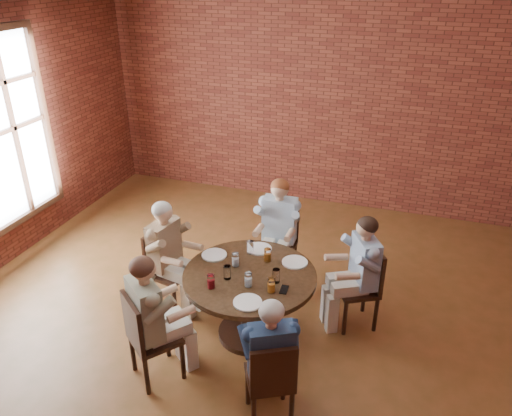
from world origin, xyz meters
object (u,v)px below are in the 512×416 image
(chair_c, at_px, (165,266))
(chair_e, at_px, (271,380))
(diner_a, at_px, (358,273))
(diner_c, at_px, (169,257))
(diner_e, at_px, (270,361))
(diner_b, at_px, (278,232))
(smartphone, at_px, (284,290))
(chair_d, at_px, (146,335))
(dining_table, at_px, (250,293))
(diner_d, at_px, (153,319))
(chair_b, at_px, (280,239))
(chair_a, at_px, (364,283))

(chair_c, bearing_deg, chair_e, -115.69)
(diner_a, xyz_separation_m, diner_c, (-1.96, -0.34, 0.00))
(chair_c, relative_size, chair_e, 1.03)
(diner_c, distance_m, diner_e, 1.84)
(diner_b, distance_m, smartphone, 1.29)
(chair_d, xyz_separation_m, smartphone, (1.07, 0.71, 0.26))
(diner_a, distance_m, smartphone, 0.91)
(smartphone, bearing_deg, dining_table, 155.45)
(chair_d, height_order, diner_d, diner_d)
(chair_b, xyz_separation_m, chair_c, (-1.03, -0.94, -0.00))
(diner_d, height_order, smartphone, diner_d)
(chair_b, relative_size, chair_d, 1.00)
(dining_table, distance_m, diner_e, 1.04)
(chair_c, bearing_deg, dining_table, -90.00)
(chair_d, bearing_deg, smartphone, -107.85)
(chair_a, xyz_separation_m, smartphone, (-0.66, -0.72, 0.26))
(dining_table, xyz_separation_m, chair_b, (-0.03, 1.15, -0.03))
(chair_d, bearing_deg, chair_b, -69.49)
(diner_a, distance_m, chair_d, 2.17)
(chair_a, relative_size, chair_b, 0.98)
(diner_b, bearing_deg, smartphone, -72.57)
(chair_a, distance_m, chair_c, 2.14)
(diner_a, relative_size, diner_b, 0.98)
(chair_b, bearing_deg, dining_table, -90.00)
(chair_d, relative_size, chair_e, 1.05)
(smartphone, bearing_deg, chair_a, 43.10)
(dining_table, bearing_deg, chair_d, -128.61)
(diner_b, relative_size, chair_e, 1.47)
(diner_a, relative_size, chair_d, 1.38)
(diner_b, distance_m, diner_d, 1.95)
(diner_d, relative_size, chair_e, 1.48)
(chair_b, xyz_separation_m, diner_d, (-0.60, -1.94, 0.15))
(chair_d, xyz_separation_m, chair_e, (1.20, -0.12, -0.02))
(diner_c, distance_m, diner_d, 1.04)
(dining_table, distance_m, diner_b, 1.08)
(chair_d, distance_m, diner_d, 0.17)
(dining_table, relative_size, chair_d, 1.43)
(dining_table, relative_size, chair_a, 1.46)
(chair_a, xyz_separation_m, diner_a, (-0.07, -0.04, 0.14))
(chair_a, distance_m, chair_e, 1.64)
(dining_table, relative_size, smartphone, 9.65)
(diner_b, xyz_separation_m, diner_e, (0.51, -1.98, -0.03))
(chair_b, height_order, diner_c, diner_c)
(diner_a, xyz_separation_m, diner_d, (-1.61, -1.33, 0.02))
(chair_b, distance_m, diner_d, 2.03)
(diner_a, xyz_separation_m, chair_c, (-2.04, -0.33, -0.14))
(dining_table, height_order, diner_a, diner_a)
(dining_table, bearing_deg, diner_a, 28.68)
(chair_a, height_order, smartphone, chair_a)
(diner_a, height_order, smartphone, diner_a)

